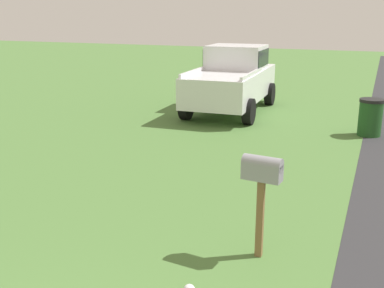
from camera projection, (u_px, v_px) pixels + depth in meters
mailbox at (262, 177)px, 6.01m from camera, size 0.25×0.53×1.40m
pickup_truck at (233, 77)px, 15.20m from camera, size 4.86×2.34×2.09m
trash_bin at (370, 117)px, 12.26m from camera, size 0.62×0.62×0.97m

